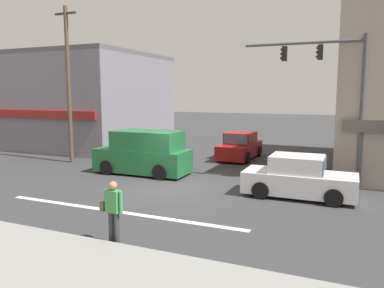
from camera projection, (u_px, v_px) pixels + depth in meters
ground_plane at (166, 188)px, 15.55m from camera, size 120.00×120.00×0.00m
lane_marking_stripe at (117, 212)px, 12.37m from camera, size 9.00×0.24×0.01m
building_left_block at (71, 100)px, 28.59m from camera, size 12.85×9.86×6.74m
utility_pole_near_left at (69, 83)px, 20.72m from camera, size 1.40×0.22×8.59m
traffic_light_mast at (337, 86)px, 15.14m from camera, size 4.89×0.25×6.20m
sedan_crossing_center at (299, 178)px, 14.05m from camera, size 4.10×1.88×1.58m
van_crossing_leftbound at (144, 153)px, 18.12m from camera, size 4.62×2.08×2.11m
sedan_approaching_near at (240, 147)px, 22.41m from camera, size 1.96×4.14×1.58m
pedestrian_foreground_with_bag at (113, 209)px, 9.57m from camera, size 0.67×0.33×1.67m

